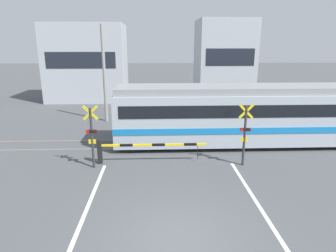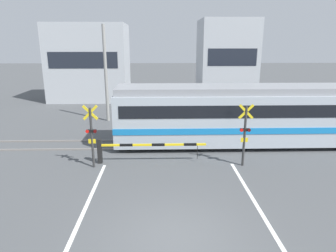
{
  "view_description": "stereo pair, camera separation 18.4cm",
  "coord_description": "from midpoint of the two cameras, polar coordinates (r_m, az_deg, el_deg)",
  "views": [
    {
      "loc": [
        -0.57,
        -7.47,
        5.46
      ],
      "look_at": [
        0.0,
        6.47,
        1.6
      ],
      "focal_mm": 32.0,
      "sensor_mm": 36.0,
      "label": 1
    },
    {
      "loc": [
        -0.39,
        -7.48,
        5.46
      ],
      "look_at": [
        0.0,
        6.47,
        1.6
      ],
      "focal_mm": 32.0,
      "sensor_mm": 36.0,
      "label": 2
    }
  ],
  "objects": [
    {
      "name": "ground_plane",
      "position": [
        9.27,
        1.14,
        -20.63
      ],
      "size": [
        160.0,
        160.0,
        0.0
      ],
      "primitive_type": "plane",
      "color": "#4C4F51"
    },
    {
      "name": "rail_track_near",
      "position": [
        16.04,
        -0.5,
        -4.29
      ],
      "size": [
        50.0,
        0.1,
        0.08
      ],
      "color": "gray",
      "rests_on": "ground_plane"
    },
    {
      "name": "rail_track_far",
      "position": [
        17.4,
        -0.65,
        -2.69
      ],
      "size": [
        50.0,
        0.1,
        0.08
      ],
      "color": "gray",
      "rests_on": "ground_plane"
    },
    {
      "name": "road_stripe_left",
      "position": [
        10.18,
        -16.96,
        -17.71
      ],
      "size": [
        0.14,
        9.49,
        0.01
      ],
      "color": "white",
      "rests_on": "ground_plane"
    },
    {
      "name": "road_stripe_right",
      "position": [
        10.46,
        18.13,
        -16.85
      ],
      "size": [
        0.14,
        9.49,
        0.01
      ],
      "color": "white",
      "rests_on": "ground_plane"
    },
    {
      "name": "commuter_train",
      "position": [
        17.27,
        17.67,
        2.33
      ],
      "size": [
        16.37,
        2.85,
        3.27
      ],
      "color": "#ADB7C1",
      "rests_on": "ground_plane"
    },
    {
      "name": "crossing_barrier_near",
      "position": [
        14.14,
        -7.46,
        -4.14
      ],
      "size": [
        5.1,
        0.2,
        1.17
      ],
      "color": "black",
      "rests_on": "ground_plane"
    },
    {
      "name": "crossing_barrier_far",
      "position": [
        19.55,
        4.33,
        1.47
      ],
      "size": [
        5.1,
        0.2,
        1.17
      ],
      "color": "black",
      "rests_on": "ground_plane"
    },
    {
      "name": "crossing_signal_left",
      "position": [
        13.67,
        -14.69,
        -1.49
      ],
      "size": [
        0.68,
        0.15,
        2.9
      ],
      "color": "#333333",
      "rests_on": "ground_plane"
    },
    {
      "name": "crossing_signal_right",
      "position": [
        13.91,
        14.05,
        -1.16
      ],
      "size": [
        0.68,
        0.15,
        2.9
      ],
      "color": "#333333",
      "rests_on": "ground_plane"
    },
    {
      "name": "pedestrian",
      "position": [
        23.13,
        -3.17,
        4.43
      ],
      "size": [
        0.38,
        0.24,
        1.8
      ],
      "color": "#33384C",
      "rests_on": "ground_plane"
    },
    {
      "name": "building_left_of_street",
      "position": [
        31.12,
        -15.29,
        11.58
      ],
      "size": [
        7.42,
        5.28,
        7.28
      ],
      "color": "#B2B7BC",
      "rests_on": "ground_plane"
    },
    {
      "name": "building_right_of_street",
      "position": [
        31.09,
        10.38,
        12.27
      ],
      "size": [
        5.33,
        5.28,
        7.72
      ],
      "color": "#B2B7BC",
      "rests_on": "ground_plane"
    },
    {
      "name": "utility_pole_streetside",
      "position": [
        21.76,
        -12.29,
        9.6
      ],
      "size": [
        0.22,
        0.22,
        6.74
      ],
      "color": "gray",
      "rests_on": "ground_plane"
    }
  ]
}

